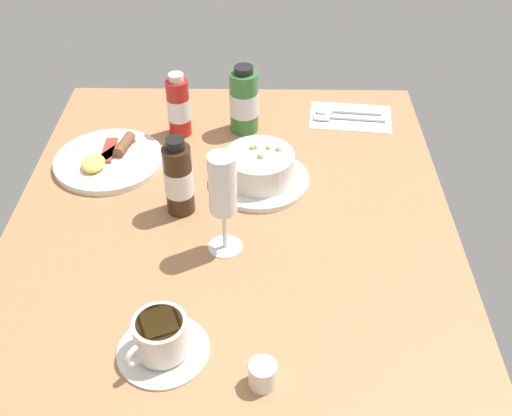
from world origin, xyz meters
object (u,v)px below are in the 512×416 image
(coffee_cup, at_px, (161,339))
(wine_glass, at_px, (223,190))
(porridge_bowl, at_px, (259,169))
(sauce_bottle_red, at_px, (179,107))
(breakfast_plate, at_px, (109,160))
(creamer_jug, at_px, (262,374))
(cutlery_setting, at_px, (348,116))
(sauce_bottle_green, at_px, (244,101))
(sauce_bottle_brown, at_px, (179,179))

(coffee_cup, height_order, wine_glass, wine_glass)
(porridge_bowl, height_order, sauce_bottle_red, sauce_bottle_red)
(coffee_cup, relative_size, breakfast_plate, 0.61)
(coffee_cup, distance_m, wine_glass, 0.27)
(creamer_jug, bearing_deg, coffee_cup, 70.64)
(cutlery_setting, relative_size, sauce_bottle_red, 1.37)
(wine_glass, bearing_deg, breakfast_plate, 45.64)
(sauce_bottle_green, height_order, breakfast_plate, sauce_bottle_green)
(porridge_bowl, xyz_separation_m, cutlery_setting, (0.26, -0.21, -0.03))
(wine_glass, distance_m, sauce_bottle_green, 0.40)
(coffee_cup, bearing_deg, sauce_bottle_green, -9.37)
(wine_glass, bearing_deg, sauce_bottle_green, -3.25)
(creamer_jug, xyz_separation_m, sauce_bottle_brown, (0.39, 0.16, 0.05))
(sauce_bottle_red, relative_size, breakfast_plate, 0.64)
(breakfast_plate, bearing_deg, sauce_bottle_brown, -131.34)
(porridge_bowl, bearing_deg, coffee_cup, 161.86)
(creamer_jug, bearing_deg, breakfast_plate, 31.31)
(creamer_jug, distance_m, sauce_bottle_red, 0.69)
(sauce_bottle_green, relative_size, sauce_bottle_brown, 0.97)
(sauce_bottle_green, bearing_deg, sauce_bottle_brown, 158.83)
(cutlery_setting, relative_size, creamer_jug, 4.05)
(porridge_bowl, xyz_separation_m, creamer_jug, (-0.48, -0.01, -0.01))
(coffee_cup, distance_m, sauce_bottle_brown, 0.34)
(coffee_cup, distance_m, breakfast_plate, 0.52)
(sauce_bottle_brown, bearing_deg, sauce_bottle_red, 6.52)
(porridge_bowl, distance_m, sauce_bottle_green, 0.21)
(porridge_bowl, relative_size, creamer_jug, 4.06)
(sauce_bottle_brown, distance_m, breakfast_plate, 0.24)
(creamer_jug, height_order, wine_glass, wine_glass)
(sauce_bottle_red, bearing_deg, cutlery_setting, -79.05)
(wine_glass, relative_size, sauce_bottle_green, 1.27)
(wine_glass, xyz_separation_m, sauce_bottle_brown, (0.10, 0.09, -0.06))
(wine_glass, bearing_deg, creamer_jug, -166.56)
(wine_glass, height_order, breakfast_plate, wine_glass)
(porridge_bowl, distance_m, breakfast_plate, 0.33)
(porridge_bowl, xyz_separation_m, wine_glass, (-0.19, 0.06, 0.10))
(sauce_bottle_red, bearing_deg, sauce_bottle_green, -82.42)
(cutlery_setting, distance_m, sauce_bottle_green, 0.26)
(sauce_bottle_brown, relative_size, breakfast_plate, 0.70)
(porridge_bowl, bearing_deg, wine_glass, 163.17)
(wine_glass, relative_size, sauce_bottle_brown, 1.23)
(cutlery_setting, height_order, breakfast_plate, breakfast_plate)
(cutlery_setting, bearing_deg, creamer_jug, 164.98)
(creamer_jug, relative_size, sauce_bottle_red, 0.34)
(porridge_bowl, relative_size, coffee_cup, 1.44)
(coffee_cup, xyz_separation_m, sauce_bottle_red, (0.61, 0.04, 0.04))
(sauce_bottle_green, distance_m, breakfast_plate, 0.32)
(creamer_jug, bearing_deg, cutlery_setting, -15.02)
(porridge_bowl, xyz_separation_m, sauce_bottle_red, (0.18, 0.18, 0.03))
(coffee_cup, bearing_deg, sauce_bottle_brown, 1.49)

